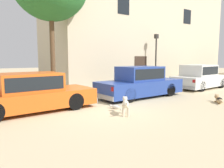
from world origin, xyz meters
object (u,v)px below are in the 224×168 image
Objects in this scene: parked_sedan_third at (200,77)px; street_lamp at (156,53)px; parked_sedan_second at (140,82)px; stray_cat at (115,107)px; stray_dog_spotted at (126,104)px; stray_dog_tan at (219,99)px; parked_sedan_nearest at (31,93)px.

street_lamp reaches higher than parked_sedan_third.
parked_sedan_second is 3.01m from stray_cat.
stray_cat is at bearing -172.87° from parked_sedan_third.
parked_sedan_second is at bearing -15.26° from stray_dog_spotted.
stray_dog_spotted is 1.00m from stray_cat.
stray_dog_spotted is at bearing -167.01° from parked_sedan_third.
stray_dog_tan is (-3.54, -3.25, -0.61)m from parked_sedan_third.
parked_sedan_nearest reaches higher than stray_cat.
parked_sedan_second is 6.29× the size of stray_dog_tan.
stray_cat is at bearing 22.22° from stray_dog_spotted.
stray_dog_tan is at bearing -136.51° from stray_cat.
parked_sedan_second reaches higher than parked_sedan_third.
street_lamp is (3.45, 2.24, 1.54)m from parked_sedan_second.
street_lamp reaches higher than stray_cat.
stray_cat is (-7.92, -1.53, -0.69)m from parked_sedan_third.
parked_sedan_second is at bearing -147.00° from street_lamp.
parked_sedan_third is at bearing -48.11° from street_lamp.
stray_dog_spotted is at bearing 126.01° from stray_dog_tan.
parked_sedan_nearest is at bearing 111.80° from stray_dog_tan.
street_lamp is at bearing 11.30° from parked_sedan_nearest.
parked_sedan_second is 4.39m from street_lamp.
stray_cat is (-4.37, 1.73, -0.08)m from stray_dog_tan.
stray_dog_tan reaches higher than stray_cat.
stray_dog_spotted reaches higher than stray_cat.
stray_dog_spotted is 0.24× the size of street_lamp.
parked_sedan_second is 3.65m from stray_dog_spotted.
parked_sedan_third is at bearing 0.14° from parked_sedan_second.
parked_sedan_second is 5.57× the size of stray_dog_spotted.
parked_sedan_third is at bearing -38.18° from stray_dog_spotted.
stray_dog_tan is at bearing -107.15° from street_lamp.
stray_dog_tan is (4.58, -0.80, -0.23)m from stray_dog_spotted.
stray_dog_tan is 0.21× the size of street_lamp.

